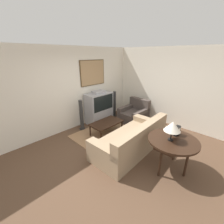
{
  "coord_description": "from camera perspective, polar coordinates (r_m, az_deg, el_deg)",
  "views": [
    {
      "loc": [
        -2.55,
        -2.22,
        2.47
      ],
      "look_at": [
        0.6,
        0.83,
        0.75
      ],
      "focal_mm": 24.0,
      "sensor_mm": 36.0,
      "label": 1
    }
  ],
  "objects": [
    {
      "name": "console_table",
      "position": [
        3.53,
        22.2,
        -10.64
      ],
      "size": [
        1.06,
        1.06,
        0.76
      ],
      "color": "black",
      "rests_on": "ground_plane"
    },
    {
      "name": "coffee_table",
      "position": [
        4.83,
        -2.13,
        -4.37
      ],
      "size": [
        1.04,
        0.61,
        0.41
      ],
      "color": "black",
      "rests_on": "ground_plane"
    },
    {
      "name": "speaker_tower_left",
      "position": [
        5.18,
        -11.58,
        -1.43
      ],
      "size": [
        0.2,
        0.2,
        1.05
      ],
      "color": "black",
      "rests_on": "ground_plane"
    },
    {
      "name": "ground_plane",
      "position": [
        4.19,
        2.49,
        -14.77
      ],
      "size": [
        12.0,
        12.0,
        0.0
      ],
      "primitive_type": "plane",
      "color": "brown"
    },
    {
      "name": "armchair",
      "position": [
        5.79,
        8.4,
        -1.02
      ],
      "size": [
        0.94,
        0.87,
        0.85
      ],
      "rotation": [
        0.0,
        0.0,
        -1.59
      ],
      "color": "#473D38",
      "rests_on": "ground_plane"
    },
    {
      "name": "wall_right",
      "position": [
        5.74,
        20.66,
        8.83
      ],
      "size": [
        0.06,
        12.0,
        2.7
      ],
      "color": "silver",
      "rests_on": "ground_plane"
    },
    {
      "name": "mantel_clock",
      "position": [
        3.65,
        23.5,
        -6.56
      ],
      "size": [
        0.17,
        0.1,
        0.21
      ],
      "color": "black",
      "rests_on": "console_table"
    },
    {
      "name": "speaker_tower_right",
      "position": [
        6.18,
        0.94,
        2.81
      ],
      "size": [
        0.2,
        0.2,
        1.05
      ],
      "color": "black",
      "rests_on": "ground_plane"
    },
    {
      "name": "wall_back",
      "position": [
        5.17,
        -15.24,
        8.26
      ],
      "size": [
        12.0,
        0.1,
        2.7
      ],
      "color": "silver",
      "rests_on": "ground_plane"
    },
    {
      "name": "table_lamp",
      "position": [
        3.3,
        22.08,
        -5.16
      ],
      "size": [
        0.34,
        0.34,
        0.43
      ],
      "color": "black",
      "rests_on": "console_table"
    },
    {
      "name": "tv",
      "position": [
        5.62,
        -4.91,
        1.7
      ],
      "size": [
        1.0,
        0.53,
        1.22
      ],
      "color": "#9E9EA3",
      "rests_on": "ground_plane"
    },
    {
      "name": "area_rug",
      "position": [
        4.97,
        -1.33,
        -8.32
      ],
      "size": [
        2.06,
        1.67,
        0.01
      ],
      "color": "#99704C",
      "rests_on": "ground_plane"
    },
    {
      "name": "couch",
      "position": [
        4.11,
        7.5,
        -10.7
      ],
      "size": [
        2.24,
        1.07,
        0.85
      ],
      "rotation": [
        0.0,
        0.0,
        3.18
      ],
      "color": "#9E8466",
      "rests_on": "ground_plane"
    }
  ]
}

